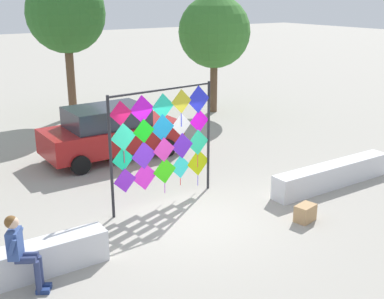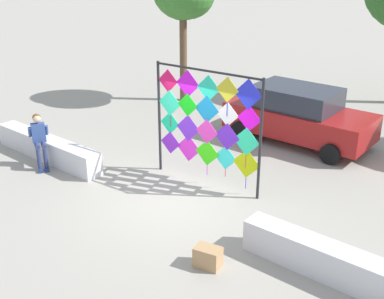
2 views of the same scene
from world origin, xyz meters
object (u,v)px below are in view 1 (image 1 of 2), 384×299
at_px(tree_far_right, 69,14).
at_px(tree_broadleaf, 214,32).
at_px(kite_display_rack, 164,137).
at_px(seated_vendor, 21,248).
at_px(parked_car, 111,132).
at_px(cardboard_box_large, 305,213).

bearing_deg(tree_far_right, tree_broadleaf, -24.81).
bearing_deg(tree_broadleaf, kite_display_rack, -132.71).
bearing_deg(kite_display_rack, seated_vendor, -153.19).
xyz_separation_m(parked_car, tree_broadleaf, (6.53, 3.40, 2.66)).
xyz_separation_m(seated_vendor, tree_far_right, (5.48, 12.09, 3.44)).
xyz_separation_m(kite_display_rack, tree_far_right, (1.38, 10.01, 2.59)).
height_order(seated_vendor, parked_car, parked_car).
height_order(parked_car, tree_far_right, tree_far_right).
relative_size(seated_vendor, cardboard_box_large, 3.00).
height_order(kite_display_rack, tree_broadleaf, tree_broadleaf).
bearing_deg(seated_vendor, tree_far_right, 65.60).
distance_m(kite_display_rack, parked_car, 4.17).
relative_size(parked_car, tree_broadleaf, 0.87).
height_order(cardboard_box_large, tree_far_right, tree_far_right).
bearing_deg(parked_car, kite_display_rack, -94.99).
xyz_separation_m(parked_car, tree_far_right, (1.02, 5.95, 3.45)).
bearing_deg(seated_vendor, kite_display_rack, 26.81).
distance_m(parked_car, tree_broadleaf, 7.83).
xyz_separation_m(parked_car, cardboard_box_large, (1.84, -6.86, -0.66)).
xyz_separation_m(kite_display_rack, tree_broadleaf, (6.89, 7.46, 1.80)).
relative_size(kite_display_rack, tree_far_right, 0.50).
relative_size(kite_display_rack, parked_car, 0.68).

